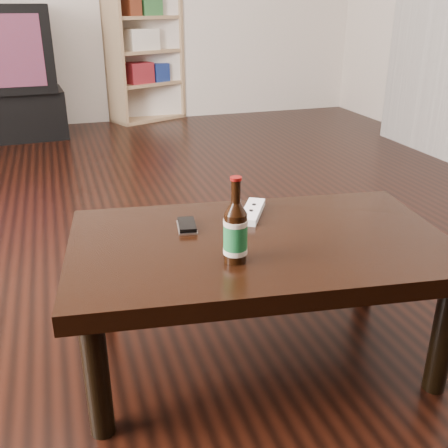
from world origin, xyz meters
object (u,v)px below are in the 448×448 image
object	(u,v)px
bookshelf	(142,48)
remote	(252,211)
beer_bottle	(235,232)
phone	(187,226)
tv_stand	(4,115)
coffee_table	(259,255)

from	to	relation	value
bookshelf	remote	size ratio (longest dim) A/B	6.31
beer_bottle	phone	size ratio (longest dim) A/B	2.06
remote	beer_bottle	bearing A→B (deg)	-88.02
bookshelf	tv_stand	bearing A→B (deg)	175.27
phone	tv_stand	bearing A→B (deg)	112.18
remote	coffee_table	bearing A→B (deg)	-73.24
bookshelf	phone	bearing A→B (deg)	-121.41
bookshelf	coffee_table	distance (m)	3.58
tv_stand	beer_bottle	xyz separation A→B (m)	(0.78, -3.26, 0.29)
tv_stand	beer_bottle	distance (m)	3.37
coffee_table	beer_bottle	bearing A→B (deg)	-135.57
tv_stand	bookshelf	xyz separation A→B (m)	(1.18, 0.40, 0.44)
phone	remote	distance (m)	0.22
coffee_table	remote	world-z (taller)	remote
tv_stand	phone	size ratio (longest dim) A/B	8.40
bookshelf	coffee_table	world-z (taller)	bookshelf
phone	remote	size ratio (longest dim) A/B	0.58
phone	coffee_table	bearing A→B (deg)	-27.62
remote	bookshelf	bearing A→B (deg)	116.35
remote	tv_stand	bearing A→B (deg)	137.80
tv_stand	coffee_table	bearing A→B (deg)	-77.84
tv_stand	bookshelf	bearing A→B (deg)	15.43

